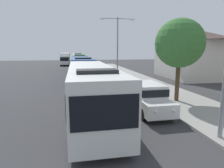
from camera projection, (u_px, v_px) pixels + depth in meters
name	position (u px, v px, depth m)	size (l,w,h in m)	color
bus_lead	(91.00, 89.00, 11.90)	(2.58, 11.32, 3.21)	silver
bus_second_in_line	(82.00, 69.00, 24.51)	(2.58, 10.68, 3.21)	#284C8C
bus_middle	(79.00, 62.00, 37.13)	(2.58, 10.47, 3.21)	#33724C
bus_fourth_in_line	(78.00, 59.00, 49.22)	(2.58, 11.48, 3.21)	silver
white_suv	(148.00, 96.00, 12.81)	(1.86, 4.99, 1.90)	white
box_truck_oncoming	(65.00, 59.00, 52.21)	(2.35, 8.08, 3.15)	white
streetlamp_mid	(118.00, 41.00, 28.70)	(5.03, 0.28, 8.51)	gray
roadside_tree	(180.00, 44.00, 14.49)	(3.64, 3.64, 6.18)	#4C3823
house_distant_gabled	(192.00, 53.00, 28.26)	(7.73, 10.43, 6.95)	beige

